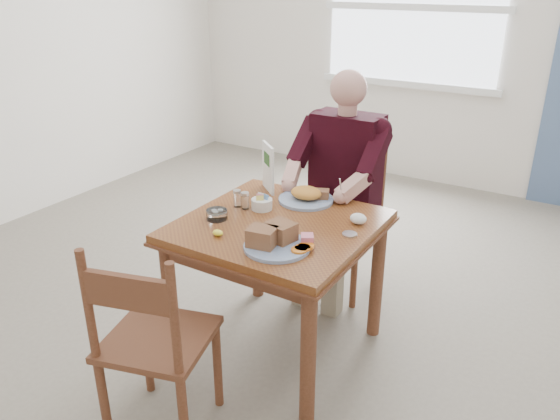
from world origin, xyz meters
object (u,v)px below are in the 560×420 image
Objects in this scene: chair_far at (345,216)px; chair_near at (153,343)px; far_plate at (307,196)px; near_plate at (276,239)px; table at (278,242)px; diner at (341,170)px.

chair_far is 1.00× the size of chair_near.
chair_near is (-0.13, -1.57, 0.00)m from chair_far.
near_plate is at bearing -75.74° from far_plate.
chair_near is at bearing -94.58° from chair_far.
far_plate is at bearing 91.47° from table.
near_plate is at bearing -82.11° from diner.
table is 0.97× the size of chair_near.
diner is at bearing 88.84° from far_plate.
table is at bearing 119.24° from near_plate.
chair_near is at bearing -99.22° from table.
far_plate is (-0.14, 0.54, -0.01)m from near_plate.
near_plate is at bearing -60.76° from table.
far_plate is (0.12, 1.09, 0.30)m from chair_near.
diner reaches higher than chair_far.
far_plate is (-0.01, -0.40, -0.03)m from diner.
far_plate is at bearing -91.16° from diner.
chair_far reaches higher than far_plate.
chair_near is 2.46× the size of far_plate.
diner is at bearing 90.00° from table.
far_plate is (-0.01, -0.49, 0.30)m from chair_far.
chair_far is (0.00, 0.80, -0.16)m from table.
table is 2.38× the size of far_plate.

